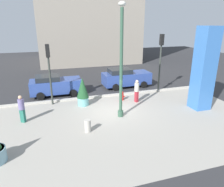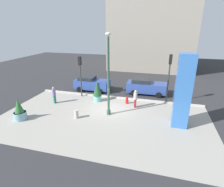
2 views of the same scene
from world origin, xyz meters
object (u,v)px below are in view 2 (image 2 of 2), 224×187
Objects in this scene: art_pillar_blue at (183,92)px; concrete_bollard at (76,114)px; lamp_post at (108,78)px; car_curb_west at (92,84)px; potted_plant_curbside at (97,91)px; pedestrian_by_curb at (135,98)px; fire_hydrant at (127,100)px; car_passing_lane at (146,87)px; traffic_light_corner at (169,72)px; pedestrian_crossing at (54,94)px; traffic_light_far_side at (80,70)px; potted_plant_near_right at (19,111)px.

art_pillar_blue is 8.84m from concrete_bollard.
lamp_post is 1.68× the size of car_curb_west.
pedestrian_by_curb is (4.09, -0.55, -0.11)m from potted_plant_curbside.
fire_hydrant is 5.55m from concrete_bollard.
car_curb_west is (-9.79, 6.04, -1.98)m from art_pillar_blue.
lamp_post is 3.98× the size of pedestrian_by_curb.
car_passing_lane is 2.56× the size of pedestrian_by_curb.
potted_plant_curbside is at bearing 126.96° from lamp_post.
traffic_light_corner is (-0.94, 4.29, 0.47)m from art_pillar_blue.
pedestrian_crossing is (-3.60, 2.40, 0.61)m from concrete_bollard.
traffic_light_corner reaches higher than traffic_light_far_side.
car_curb_west is at bearing 64.83° from pedestrian_crossing.
art_pillar_blue is 1.36× the size of car_curb_west.
car_passing_lane is 4.15m from pedestrian_by_curb.
pedestrian_crossing is (-12.02, 1.31, -1.87)m from art_pillar_blue.
pedestrian_crossing is at bearing -171.97° from pedestrian_by_curb.
concrete_bollard is at bearing -150.35° from lamp_post.
pedestrian_crossing is at bearing -164.92° from traffic_light_corner.
traffic_light_corner reaches higher than pedestrian_by_curb.
traffic_light_far_side is (-10.15, 3.87, 0.16)m from art_pillar_blue.
traffic_light_corner is at bearing 35.77° from concrete_bollard.
concrete_bollard is (-8.41, -1.09, -2.49)m from art_pillar_blue.
traffic_light_far_side is (2.78, 6.42, 2.23)m from potted_plant_near_right.
concrete_bollard is at bearing -33.64° from pedestrian_crossing.
car_passing_lane is at bearing 66.44° from lamp_post.
potted_plant_near_right is at bearing -150.29° from traffic_light_corner.
lamp_post is at bearing 176.92° from art_pillar_blue.
art_pillar_blue is 6.26m from fire_hydrant.
fire_hydrant is (8.11, 5.67, -0.42)m from potted_plant_near_right.
art_pillar_blue is 1.15× the size of traffic_light_corner.
pedestrian_crossing is (-6.08, 0.99, -2.45)m from lamp_post.
potted_plant_near_right is at bearing -151.10° from pedestrian_by_curb.
potted_plant_curbside is 4.13m from pedestrian_by_curb.
potted_plant_near_right reaches higher than concrete_bollard.
pedestrian_crossing is 1.00× the size of pedestrian_by_curb.
fire_hydrant is at bearing -114.98° from car_passing_lane.
art_pillar_blue reaches higher than fire_hydrant.
potted_plant_near_right is 4.76m from concrete_bollard.
art_pillar_blue is 7.63× the size of fire_hydrant.
art_pillar_blue is at bearing -20.69° from potted_plant_curbside.
lamp_post is at bearing -113.56° from car_passing_lane.
concrete_bollard is 4.37m from pedestrian_crossing.
lamp_post reaches higher than traffic_light_far_side.
lamp_post is 9.41× the size of fire_hydrant.
traffic_light_corner is (7.47, 5.38, 2.96)m from concrete_bollard.
pedestrian_by_curb is (-3.87, 2.46, -1.87)m from art_pillar_blue.
art_pillar_blue is 10.87m from traffic_light_far_side.
car_curb_west is at bearing 148.34° from art_pillar_blue.
traffic_light_corner is at bearing 15.08° from pedestrian_crossing.
car_curb_west is (-1.84, 3.03, -0.22)m from potted_plant_curbside.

